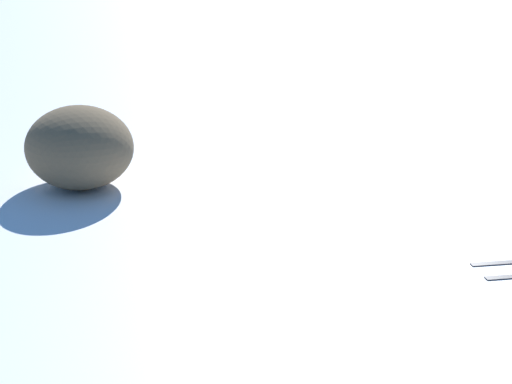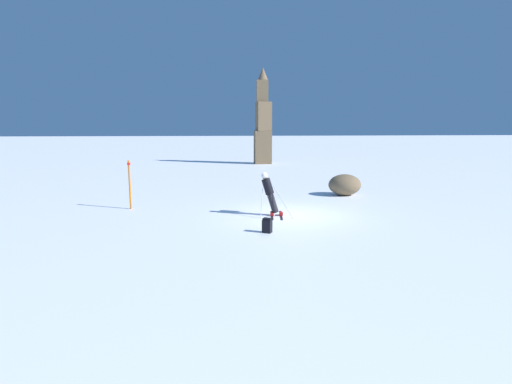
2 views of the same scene
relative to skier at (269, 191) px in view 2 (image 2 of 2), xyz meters
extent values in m
plane|color=white|center=(0.83, -0.07, -0.97)|extent=(300.00, 300.00, 0.00)
cube|color=black|center=(0.11, -0.04, -0.97)|extent=(0.34, 1.68, 0.01)
cube|color=black|center=(0.47, -0.10, -0.97)|extent=(0.34, 1.68, 0.01)
cube|color=#B21919|center=(0.11, -0.04, -0.90)|extent=(0.18, 0.30, 0.12)
cube|color=#B21919|center=(0.47, -0.10, -0.90)|extent=(0.18, 0.30, 0.12)
cylinder|color=black|center=(0.14, -0.05, -0.47)|extent=(0.51, 0.33, 0.83)
cylinder|color=black|center=(-0.07, -0.02, 0.21)|extent=(0.55, 0.41, 0.69)
sphere|color=tan|center=(-0.19, 0.00, 0.61)|extent=(0.31, 0.26, 0.28)
sphere|color=silver|center=(-0.20, 0.00, 0.64)|extent=(0.36, 0.30, 0.32)
cube|color=#AD231E|center=(-0.04, 0.24, 0.24)|extent=(0.42, 0.24, 0.50)
cylinder|color=#B7B7BC|center=(-0.35, -0.28, -0.43)|extent=(0.17, 0.51, 1.10)
cylinder|color=#B7B7BC|center=(0.49, -0.40, -0.37)|extent=(0.72, 0.64, 1.23)
cube|color=brown|center=(2.97, 22.95, 0.62)|extent=(1.60, 1.36, 3.18)
cube|color=brown|center=(3.04, 22.90, 3.57)|extent=(1.48, 1.37, 2.72)
cube|color=brown|center=(2.93, 22.98, 5.93)|extent=(1.17, 1.12, 2.00)
cone|color=brown|center=(2.97, 22.95, 7.51)|extent=(0.96, 0.96, 1.18)
cube|color=black|center=(-0.49, -2.64, -0.75)|extent=(0.37, 0.34, 0.44)
cube|color=black|center=(-0.49, -2.64, -0.50)|extent=(0.33, 0.31, 0.06)
ellipsoid|color=brown|center=(4.65, 4.27, -0.42)|extent=(1.69, 1.44, 1.10)
cylinder|color=orange|center=(-5.77, 2.00, 0.08)|extent=(0.08, 0.08, 2.11)
cylinder|color=red|center=(-5.77, 2.00, 0.99)|extent=(0.13, 0.13, 0.10)
camera|label=1|loc=(-6.58, 5.47, 2.52)|focal=60.00mm
camera|label=2|loc=(-2.47, -15.53, 2.53)|focal=28.00mm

